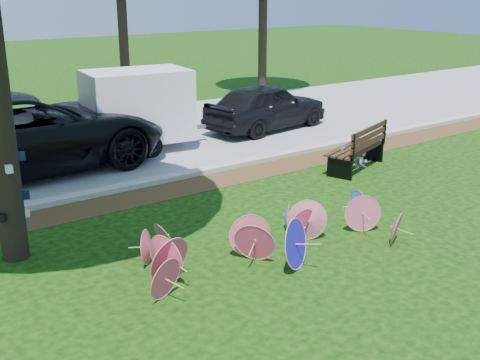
{
  "coord_description": "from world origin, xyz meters",
  "views": [
    {
      "loc": [
        -5.75,
        -6.7,
        4.39
      ],
      "look_at": [
        0.5,
        2.0,
        0.9
      ],
      "focal_mm": 45.0,
      "sensor_mm": 36.0,
      "label": 1
    }
  ],
  "objects_px": {
    "cargo_trailer": "(138,105)",
    "park_bench": "(355,147)",
    "person_right": "(363,145)",
    "person_left": "(343,147)",
    "parasol_pile": "(261,237)",
    "dark_pickup": "(266,106)",
    "black_van": "(22,133)"
  },
  "relations": [
    {
      "from": "person_left",
      "to": "park_bench",
      "type": "bearing_deg",
      "value": -7.49
    },
    {
      "from": "dark_pickup",
      "to": "cargo_trailer",
      "type": "distance_m",
      "value": 4.42
    },
    {
      "from": "parasol_pile",
      "to": "black_van",
      "type": "relative_size",
      "value": 0.72
    },
    {
      "from": "parasol_pile",
      "to": "person_right",
      "type": "bearing_deg",
      "value": 27.12
    },
    {
      "from": "parasol_pile",
      "to": "cargo_trailer",
      "type": "height_order",
      "value": "cargo_trailer"
    },
    {
      "from": "parasol_pile",
      "to": "person_left",
      "type": "height_order",
      "value": "person_left"
    },
    {
      "from": "dark_pickup",
      "to": "cargo_trailer",
      "type": "bearing_deg",
      "value": 81.13
    },
    {
      "from": "black_van",
      "to": "dark_pickup",
      "type": "distance_m",
      "value": 7.64
    },
    {
      "from": "parasol_pile",
      "to": "person_right",
      "type": "relative_size",
      "value": 4.75
    },
    {
      "from": "person_right",
      "to": "cargo_trailer",
      "type": "bearing_deg",
      "value": 115.26
    },
    {
      "from": "dark_pickup",
      "to": "park_bench",
      "type": "distance_m",
      "value": 4.74
    },
    {
      "from": "dark_pickup",
      "to": "person_left",
      "type": "xyz_separation_m",
      "value": [
        -1.21,
        -4.61,
        -0.13
      ]
    },
    {
      "from": "cargo_trailer",
      "to": "person_left",
      "type": "bearing_deg",
      "value": -48.71
    },
    {
      "from": "park_bench",
      "to": "parasol_pile",
      "type": "bearing_deg",
      "value": -171.26
    },
    {
      "from": "cargo_trailer",
      "to": "person_right",
      "type": "bearing_deg",
      "value": -43.25
    },
    {
      "from": "parasol_pile",
      "to": "park_bench",
      "type": "distance_m",
      "value": 5.69
    },
    {
      "from": "cargo_trailer",
      "to": "person_left",
      "type": "xyz_separation_m",
      "value": [
        3.18,
        -4.69,
        -0.65
      ]
    },
    {
      "from": "black_van",
      "to": "dark_pickup",
      "type": "height_order",
      "value": "black_van"
    },
    {
      "from": "person_right",
      "to": "park_bench",
      "type": "bearing_deg",
      "value": 173.79
    },
    {
      "from": "park_bench",
      "to": "person_left",
      "type": "relative_size",
      "value": 1.75
    },
    {
      "from": "park_bench",
      "to": "person_right",
      "type": "distance_m",
      "value": 0.35
    },
    {
      "from": "cargo_trailer",
      "to": "park_bench",
      "type": "bearing_deg",
      "value": -46.17
    },
    {
      "from": "person_left",
      "to": "person_right",
      "type": "bearing_deg",
      "value": 0.64
    },
    {
      "from": "person_left",
      "to": "cargo_trailer",
      "type": "bearing_deg",
      "value": 124.79
    },
    {
      "from": "dark_pickup",
      "to": "park_bench",
      "type": "relative_size",
      "value": 2.05
    },
    {
      "from": "cargo_trailer",
      "to": "park_bench",
      "type": "height_order",
      "value": "cargo_trailer"
    },
    {
      "from": "person_left",
      "to": "dark_pickup",
      "type": "bearing_deg",
      "value": 75.97
    },
    {
      "from": "parasol_pile",
      "to": "black_van",
      "type": "distance_m",
      "value": 7.41
    },
    {
      "from": "black_van",
      "to": "person_left",
      "type": "xyz_separation_m",
      "value": [
        6.43,
        -4.43,
        -0.38
      ]
    },
    {
      "from": "park_bench",
      "to": "dark_pickup",
      "type": "bearing_deg",
      "value": 60.04
    },
    {
      "from": "black_van",
      "to": "park_bench",
      "type": "distance_m",
      "value": 8.13
    },
    {
      "from": "dark_pickup",
      "to": "park_bench",
      "type": "bearing_deg",
      "value": 161.81
    }
  ]
}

